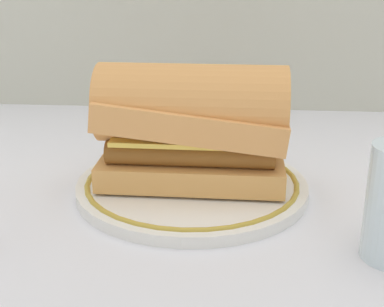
{
  "coord_description": "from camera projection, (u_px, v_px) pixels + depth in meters",
  "views": [
    {
      "loc": [
        0.05,
        -0.53,
        0.25
      ],
      "look_at": [
        0.01,
        0.03,
        0.04
      ],
      "focal_mm": 51.59,
      "sensor_mm": 36.0,
      "label": 1
    }
  ],
  "objects": [
    {
      "name": "plate",
      "position": [
        192.0,
        185.0,
        0.61
      ],
      "size": [
        0.26,
        0.26,
        0.01
      ],
      "color": "white",
      "rests_on": "ground_plane"
    },
    {
      "name": "sausage_sandwich",
      "position": [
        192.0,
        124.0,
        0.59
      ],
      "size": [
        0.2,
        0.1,
        0.13
      ],
      "rotation": [
        0.0,
        0.0,
        -0.01
      ],
      "color": "tan",
      "rests_on": "plate"
    },
    {
      "name": "ground_plane",
      "position": [
        181.0,
        204.0,
        0.58
      ],
      "size": [
        1.5,
        1.5,
        0.0
      ],
      "primitive_type": "plane",
      "color": "silver"
    },
    {
      "name": "butter_knife",
      "position": [
        205.0,
        124.0,
        0.84
      ],
      "size": [
        0.14,
        0.07,
        0.01
      ],
      "color": "silver",
      "rests_on": "ground_plane"
    }
  ]
}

